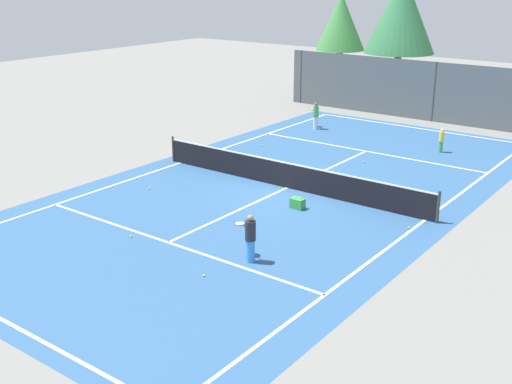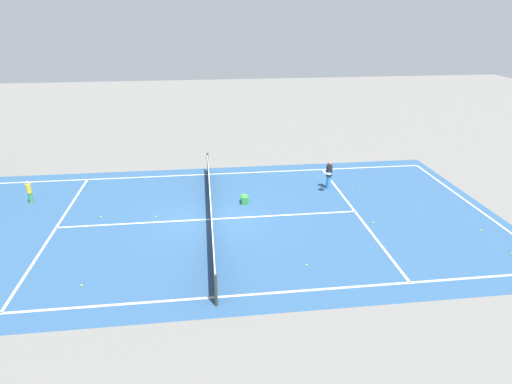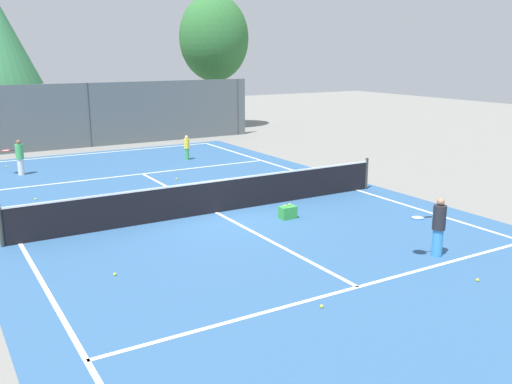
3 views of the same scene
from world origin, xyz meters
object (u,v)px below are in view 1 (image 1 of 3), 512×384
at_px(tennis_ball_0, 262,145).
at_px(tennis_ball_9, 409,227).
at_px(tennis_ball_1, 330,174).
at_px(tennis_ball_4, 364,162).
at_px(player_0, 316,115).
at_px(tennis_ball_6, 149,188).
at_px(player_1, 250,237).
at_px(tennis_ball_2, 131,236).
at_px(player_2, 441,140).
at_px(tennis_ball_3, 329,121).
at_px(ball_crate, 298,203).
at_px(tennis_ball_8, 204,276).

relative_size(tennis_ball_0, tennis_ball_9, 1.00).
xyz_separation_m(tennis_ball_1, tennis_ball_4, (0.26, 2.36, 0.00)).
height_order(player_0, tennis_ball_6, player_0).
bearing_deg(tennis_ball_1, tennis_ball_4, 83.62).
relative_size(player_0, player_1, 0.98).
xyz_separation_m(player_1, tennis_ball_2, (-3.99, -0.83, -0.70)).
distance_m(player_2, tennis_ball_3, 7.56).
height_order(player_2, tennis_ball_1, player_2).
distance_m(tennis_ball_1, tennis_ball_4, 2.38).
height_order(ball_crate, tennis_ball_0, ball_crate).
height_order(ball_crate, tennis_ball_6, ball_crate).
distance_m(ball_crate, tennis_ball_6, 5.83).
distance_m(tennis_ball_6, tennis_ball_9, 9.71).
bearing_deg(player_1, tennis_ball_9, 62.50).
relative_size(player_2, tennis_ball_1, 16.59).
distance_m(tennis_ball_4, tennis_ball_9, 7.36).
height_order(ball_crate, tennis_ball_9, ball_crate).
height_order(player_1, tennis_ball_3, player_1).
distance_m(player_1, ball_crate, 4.57).
distance_m(tennis_ball_0, tennis_ball_3, 6.28).
height_order(tennis_ball_0, tennis_ball_1, same).
bearing_deg(tennis_ball_4, player_1, -79.29).
bearing_deg(player_1, player_2, 90.09).
xyz_separation_m(tennis_ball_2, tennis_ball_3, (-3.21, 17.39, 0.00)).
bearing_deg(player_2, ball_crate, -97.15).
height_order(player_0, tennis_ball_9, player_0).
distance_m(player_1, tennis_ball_1, 8.68).
height_order(player_2, tennis_ball_4, player_2).
bearing_deg(player_1, tennis_ball_8, -105.48).
bearing_deg(ball_crate, tennis_ball_8, -81.80).
bearing_deg(tennis_ball_0, ball_crate, -45.20).
relative_size(tennis_ball_1, tennis_ball_6, 1.00).
distance_m(tennis_ball_3, tennis_ball_9, 15.17).
distance_m(tennis_ball_0, tennis_ball_1, 5.23).
bearing_deg(player_2, tennis_ball_0, -151.01).
relative_size(player_0, tennis_ball_9, 21.01).
relative_size(tennis_ball_1, tennis_ball_4, 1.00).
distance_m(tennis_ball_3, tennis_ball_4, 7.82).
height_order(player_1, tennis_ball_0, player_1).
height_order(player_1, player_2, player_1).
xyz_separation_m(player_2, tennis_ball_2, (-3.97, -15.06, -0.53)).
height_order(player_1, tennis_ball_4, player_1).
bearing_deg(tennis_ball_0, tennis_ball_3, 90.48).
distance_m(player_1, tennis_ball_3, 18.07).
bearing_deg(tennis_ball_3, tennis_ball_1, -59.14).
bearing_deg(tennis_ball_9, tennis_ball_3, 130.18).
bearing_deg(player_0, tennis_ball_6, -89.71).
bearing_deg(tennis_ball_9, player_0, 134.48).
relative_size(tennis_ball_6, tennis_ball_9, 1.00).
xyz_separation_m(tennis_ball_1, tennis_ball_6, (-4.57, -5.63, 0.00)).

